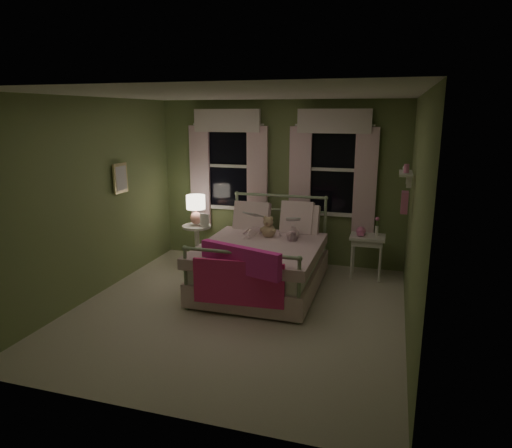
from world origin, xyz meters
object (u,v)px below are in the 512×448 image
(child_right, at_px, (290,219))
(teddy_bear, at_px, (268,228))
(nightstand_left, at_px, (197,239))
(bed, at_px, (263,262))
(table_lamp, at_px, (196,207))
(child_left, at_px, (253,213))
(nightstand_right, at_px, (367,242))

(child_right, xyz_separation_m, teddy_bear, (-0.28, -0.16, -0.12))
(child_right, distance_m, nightstand_left, 1.67)
(nightstand_left, bearing_deg, teddy_bear, -16.95)
(bed, distance_m, child_right, 0.74)
(table_lamp, bearing_deg, teddy_bear, -16.95)
(bed, height_order, child_left, child_left)
(bed, xyz_separation_m, nightstand_left, (-1.31, 0.67, 0.04))
(child_right, xyz_separation_m, table_lamp, (-1.58, 0.24, 0.05))
(nightstand_left, bearing_deg, nightstand_right, 3.09)
(bed, distance_m, child_left, 0.79)
(child_right, height_order, nightstand_right, child_right)
(teddy_bear, relative_size, table_lamp, 0.68)
(bed, relative_size, teddy_bear, 6.33)
(table_lamp, bearing_deg, nightstand_right, 3.09)
(child_left, height_order, table_lamp, child_left)
(teddy_bear, distance_m, table_lamp, 1.37)
(child_right, height_order, table_lamp, child_right)
(nightstand_right, bearing_deg, child_right, -160.56)
(bed, bearing_deg, child_right, 57.61)
(nightstand_left, xyz_separation_m, nightstand_right, (2.66, 0.14, 0.13))
(child_left, distance_m, nightstand_left, 1.18)
(child_left, distance_m, table_lamp, 1.05)
(nightstand_left, relative_size, nightstand_right, 1.02)
(child_right, bearing_deg, bed, 40.95)
(teddy_bear, height_order, nightstand_left, teddy_bear)
(child_left, relative_size, child_right, 1.17)
(child_left, xyz_separation_m, table_lamp, (-1.02, 0.24, -0.01))
(bed, distance_m, nightstand_right, 1.59)
(bed, height_order, nightstand_left, bed)
(teddy_bear, bearing_deg, table_lamp, 163.05)
(bed, bearing_deg, child_left, 123.42)
(bed, xyz_separation_m, teddy_bear, (-0.01, 0.27, 0.42))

